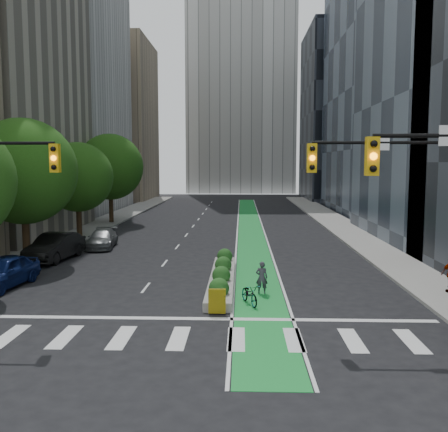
# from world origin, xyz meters

# --- Properties ---
(ground) EXTENTS (160.00, 160.00, 0.00)m
(ground) POSITION_xyz_m (0.00, 0.00, 0.00)
(ground) COLOR black
(ground) RESTS_ON ground
(sidewalk_left) EXTENTS (3.60, 90.00, 0.15)m
(sidewalk_left) POSITION_xyz_m (-11.80, 25.00, 0.07)
(sidewalk_left) COLOR gray
(sidewalk_left) RESTS_ON ground
(sidewalk_right) EXTENTS (3.60, 90.00, 0.15)m
(sidewalk_right) POSITION_xyz_m (11.80, 25.00, 0.07)
(sidewalk_right) COLOR gray
(sidewalk_right) RESTS_ON ground
(bike_lane_paint) EXTENTS (2.20, 70.00, 0.01)m
(bike_lane_paint) POSITION_xyz_m (3.00, 30.00, 0.01)
(bike_lane_paint) COLOR #1A9237
(bike_lane_paint) RESTS_ON ground
(building_lt_mid) EXTENTS (14.00, 22.00, 48.00)m
(building_lt_mid) POSITION_xyz_m (-21.00, 45.00, 24.00)
(building_lt_mid) COLOR silver
(building_lt_mid) RESTS_ON ground
(building_tan_far) EXTENTS (14.00, 16.00, 26.00)m
(building_tan_far) POSITION_xyz_m (-20.00, 66.00, 13.00)
(building_tan_far) COLOR tan
(building_tan_far) RESTS_ON ground
(building_glass_far) EXTENTS (14.00, 24.00, 42.00)m
(building_glass_far) POSITION_xyz_m (21.00, 45.00, 21.00)
(building_glass_far) COLOR #19212D
(building_glass_far) RESTS_ON ground
(building_dark_end) EXTENTS (14.00, 18.00, 28.00)m
(building_dark_end) POSITION_xyz_m (20.00, 68.00, 14.00)
(building_dark_end) COLOR black
(building_dark_end) RESTS_ON ground
(building_distant) EXTENTS (22.00, 16.00, 70.00)m
(building_distant) POSITION_xyz_m (2.00, 90.00, 35.00)
(building_distant) COLOR silver
(building_distant) RESTS_ON ground
(tree_mid) EXTENTS (6.40, 6.40, 8.78)m
(tree_mid) POSITION_xyz_m (-11.00, 12.00, 5.57)
(tree_mid) COLOR black
(tree_mid) RESTS_ON ground
(tree_midfar) EXTENTS (5.60, 5.60, 7.76)m
(tree_midfar) POSITION_xyz_m (-11.00, 22.00, 4.95)
(tree_midfar) COLOR black
(tree_midfar) RESTS_ON ground
(tree_far) EXTENTS (6.60, 6.60, 9.00)m
(tree_far) POSITION_xyz_m (-11.00, 32.00, 5.69)
(tree_far) COLOR black
(tree_far) RESTS_ON ground
(signal_right) EXTENTS (5.82, 0.51, 7.20)m
(signal_right) POSITION_xyz_m (8.67, 0.47, 4.80)
(signal_right) COLOR black
(signal_right) RESTS_ON ground
(median_planter) EXTENTS (1.20, 10.26, 1.10)m
(median_planter) POSITION_xyz_m (1.20, 7.04, 0.37)
(median_planter) COLOR gray
(median_planter) RESTS_ON ground
(bicycle) EXTENTS (1.14, 1.81, 0.90)m
(bicycle) POSITION_xyz_m (2.53, 3.33, 0.45)
(bicycle) COLOR gray
(bicycle) RESTS_ON ground
(cyclist) EXTENTS (0.57, 0.39, 1.52)m
(cyclist) POSITION_xyz_m (3.12, 5.11, 0.76)
(cyclist) COLOR #3A3641
(cyclist) RESTS_ON ground
(parked_car_left_near) EXTENTS (2.39, 4.79, 1.57)m
(parked_car_left_near) POSITION_xyz_m (-9.50, 5.81, 0.78)
(parked_car_left_near) COLOR #0D1B52
(parked_car_left_near) RESTS_ON ground
(parked_car_left_mid) EXTENTS (2.41, 5.34, 1.70)m
(parked_car_left_mid) POSITION_xyz_m (-9.50, 12.68, 0.85)
(parked_car_left_mid) COLOR black
(parked_car_left_mid) RESTS_ON ground
(parked_car_left_far) EXTENTS (2.24, 4.62, 1.30)m
(parked_car_left_far) POSITION_xyz_m (-7.87, 17.45, 0.65)
(parked_car_left_far) COLOR #5B5E60
(parked_car_left_far) RESTS_ON ground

